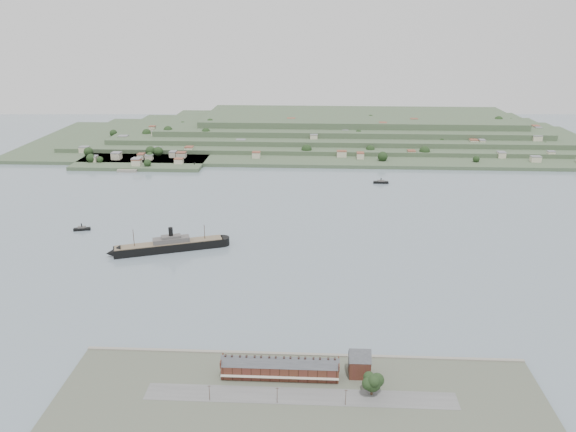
{
  "coord_description": "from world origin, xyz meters",
  "views": [
    {
      "loc": [
        5.34,
        -392.16,
        162.31
      ],
      "look_at": [
        -16.42,
        30.0,
        12.64
      ],
      "focal_mm": 35.0,
      "sensor_mm": 36.0,
      "label": 1
    }
  ],
  "objects_px": {
    "terrace_row": "(280,368)",
    "tugboat": "(82,229)",
    "fig_tree": "(373,382)",
    "gabled_building": "(360,363)",
    "steamship": "(166,246)"
  },
  "relations": [
    {
      "from": "tugboat",
      "to": "fig_tree",
      "type": "bearing_deg",
      "value": -43.16
    },
    {
      "from": "steamship",
      "to": "terrace_row",
      "type": "bearing_deg",
      "value": -58.33
    },
    {
      "from": "steamship",
      "to": "tugboat",
      "type": "xyz_separation_m",
      "value": [
        -79.26,
        38.55,
        -2.54
      ]
    },
    {
      "from": "steamship",
      "to": "gabled_building",
      "type": "bearing_deg",
      "value": -48.41
    },
    {
      "from": "terrace_row",
      "to": "gabled_building",
      "type": "distance_m",
      "value": 37.74
    },
    {
      "from": "gabled_building",
      "to": "steamship",
      "type": "xyz_separation_m",
      "value": [
        -131.14,
        147.79,
        -4.21
      ]
    },
    {
      "from": "terrace_row",
      "to": "tugboat",
      "type": "xyz_separation_m",
      "value": [
        -172.91,
        190.36,
        -5.4
      ]
    },
    {
      "from": "tugboat",
      "to": "fig_tree",
      "type": "xyz_separation_m",
      "value": [
        215.23,
        -201.85,
        7.48
      ]
    },
    {
      "from": "terrace_row",
      "to": "fig_tree",
      "type": "xyz_separation_m",
      "value": [
        42.32,
        -11.49,
        2.07
      ]
    },
    {
      "from": "gabled_building",
      "to": "tugboat",
      "type": "relative_size",
      "value": 1.04
    },
    {
      "from": "tugboat",
      "to": "fig_tree",
      "type": "relative_size",
      "value": 1.2
    },
    {
      "from": "gabled_building",
      "to": "tugboat",
      "type": "distance_m",
      "value": 281.13
    },
    {
      "from": "tugboat",
      "to": "fig_tree",
      "type": "height_order",
      "value": "fig_tree"
    },
    {
      "from": "terrace_row",
      "to": "tugboat",
      "type": "bearing_deg",
      "value": 132.25
    },
    {
      "from": "gabled_building",
      "to": "fig_tree",
      "type": "height_order",
      "value": "gabled_building"
    }
  ]
}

